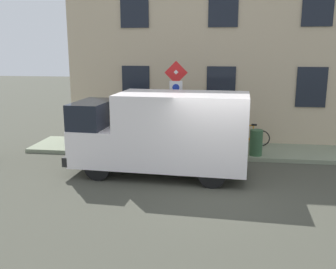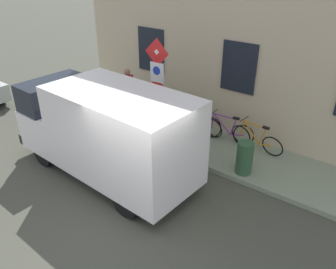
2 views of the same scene
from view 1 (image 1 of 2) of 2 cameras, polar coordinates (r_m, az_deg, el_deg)
ground_plane at (r=10.75m, az=7.44°, el=-7.95°), size 80.00×80.00×0.00m
sidewalk_slab at (r=14.34m, az=7.62°, el=-2.35°), size 2.18×14.21×0.14m
building_facade at (r=15.28m, az=8.07°, el=12.26°), size 0.75×12.21×7.35m
sign_post_stacked at (r=13.15m, az=1.19°, el=5.61°), size 0.16×0.56×3.10m
delivery_van at (r=11.45m, az=-0.78°, el=0.42°), size 2.28×5.43×2.50m
bicycle_orange at (r=14.79m, az=11.66°, el=-0.28°), size 0.46×1.72×0.89m
bicycle_purple at (r=14.75m, az=7.93°, el=-0.16°), size 0.46×1.72×0.89m
bicycle_green at (r=14.78m, az=4.21°, el=-0.05°), size 0.47×1.71×0.89m
bicycle_black at (r=14.87m, az=0.51°, el=0.06°), size 0.46×1.71×0.89m
pedestrian at (r=14.70m, az=-6.68°, el=2.05°), size 0.46×0.38×1.72m
litter_bin at (r=13.55m, az=13.01°, el=-1.19°), size 0.44×0.44×0.90m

